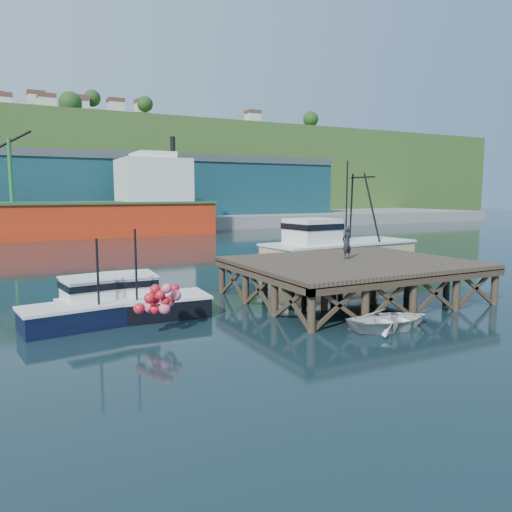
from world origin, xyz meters
TOP-DOWN VIEW (x-y plane):
  - ground at (0.00, 0.00)m, footprint 300.00×300.00m
  - wharf at (5.50, -0.19)m, footprint 12.00×10.00m
  - far_quay at (0.00, 70.00)m, footprint 160.00×40.00m
  - warehouse_mid at (0.00, 65.00)m, footprint 28.00×16.00m
  - warehouse_right at (30.00, 65.00)m, footprint 30.00×16.00m
  - cargo_ship at (-8.46, 48.00)m, footprint 55.50×10.00m
  - hillside at (0.00, 100.00)m, footprint 220.00×50.00m
  - boat_navy at (-8.08, 0.97)m, footprint 6.48×3.81m
  - boat_black at (-6.22, 1.22)m, footprint 6.97×5.85m
  - trawler at (11.21, 9.03)m, footprint 12.63×5.49m
  - dinghy at (3.12, -5.80)m, footprint 4.06×3.09m
  - dockworker at (5.71, 0.71)m, footprint 0.76×0.60m

SIDE VIEW (x-z plane):
  - ground at x=0.00m, z-range 0.00..0.00m
  - dinghy at x=3.12m, z-range 0.00..0.79m
  - boat_black at x=-6.22m, z-range -1.34..2.89m
  - boat_navy at x=-8.08m, z-range -1.17..2.73m
  - far_quay at x=0.00m, z-range 0.00..2.00m
  - trawler at x=11.21m, z-range -2.42..5.80m
  - wharf at x=5.50m, z-range 0.63..3.25m
  - dockworker at x=5.71m, z-range 2.12..3.96m
  - cargo_ship at x=-8.46m, z-range -3.56..10.19m
  - warehouse_mid at x=0.00m, z-range 2.00..11.00m
  - warehouse_right at x=30.00m, z-range 2.00..11.00m
  - hillside at x=0.00m, z-range 0.00..22.00m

